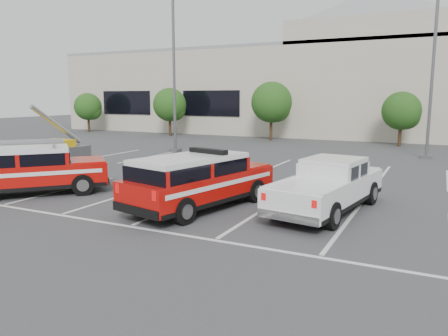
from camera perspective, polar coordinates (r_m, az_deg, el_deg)
The scene contains 13 objects.
ground at distance 14.91m, azimuth -5.38°, elevation -4.76°, with size 120.00×120.00×0.00m, color #3D3D40.
stall_markings at distance 18.79m, azimuth 1.86°, elevation -1.77°, with size 23.00×15.00×0.01m, color silver.
convention_building at distance 44.78m, azimuth 17.09°, elevation 10.31°, with size 60.00×16.99×13.20m.
tree_far_left at distance 47.32m, azimuth -17.23°, elevation 7.54°, with size 2.77×2.77×3.99m.
tree_left at distance 41.08m, azimuth -6.97°, elevation 8.06°, with size 3.07×3.07×4.42m.
tree_mid_left at distance 36.55m, azimuth 6.38°, elevation 8.35°, with size 3.37×3.37×4.85m.
tree_mid_right at distance 34.43m, azimuth 22.30°, elevation 6.76°, with size 2.77×2.77×3.99m.
light_pole_left at distance 28.93m, azimuth -6.54°, elevation 12.36°, with size 0.90×0.60×10.24m.
light_pole_mid at distance 28.32m, azimuth 25.61°, elevation 11.59°, with size 0.90×0.60×10.24m.
fire_chief_suv at distance 14.21m, azimuth -3.28°, elevation -2.19°, with size 3.17×5.77×1.92m.
white_pickup at distance 14.23m, azimuth 13.40°, elevation -2.92°, with size 2.68×5.64×1.66m.
ladder_suv at distance 17.76m, azimuth -23.82°, elevation -0.62°, with size 4.87×5.10×2.00m.
utility_rig at distance 23.69m, azimuth -22.27°, elevation 1.42°, with size 3.45×3.93×3.27m.
Camera 1 is at (7.65, -12.27, 3.61)m, focal length 35.00 mm.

